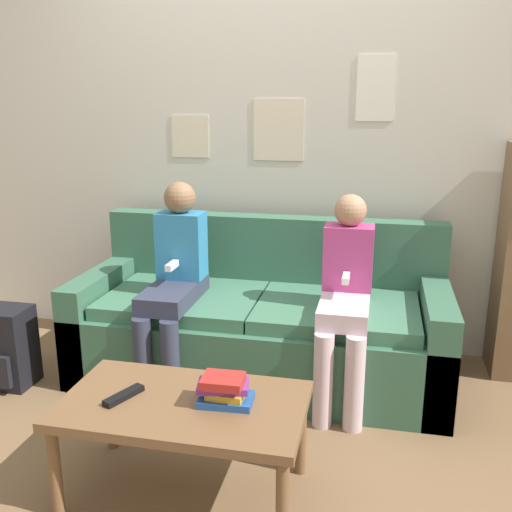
% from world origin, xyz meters
% --- Properties ---
extents(ground_plane, '(10.00, 10.00, 0.00)m').
position_xyz_m(ground_plane, '(0.00, 0.00, 0.00)').
color(ground_plane, brown).
extents(wall_back, '(8.00, 0.07, 2.60)m').
position_xyz_m(wall_back, '(0.00, 1.02, 1.30)').
color(wall_back, beige).
rests_on(wall_back, ground_plane).
extents(couch, '(1.94, 0.81, 0.82)m').
position_xyz_m(couch, '(0.00, 0.53, 0.27)').
color(couch, '#38664C').
rests_on(couch, ground_plane).
extents(coffee_table, '(0.90, 0.51, 0.39)m').
position_xyz_m(coffee_table, '(-0.07, -0.53, 0.34)').
color(coffee_table, brown).
rests_on(coffee_table, ground_plane).
extents(person_left, '(0.24, 0.56, 1.05)m').
position_xyz_m(person_left, '(-0.42, 0.33, 0.58)').
color(person_left, '#33384C').
rests_on(person_left, ground_plane).
extents(person_right, '(0.24, 0.56, 1.02)m').
position_xyz_m(person_right, '(0.45, 0.32, 0.57)').
color(person_right, silver).
rests_on(person_right, ground_plane).
extents(tv_remote, '(0.10, 0.17, 0.02)m').
position_xyz_m(tv_remote, '(-0.29, -0.55, 0.40)').
color(tv_remote, black).
rests_on(tv_remote, coffee_table).
extents(book_stack, '(0.21, 0.15, 0.11)m').
position_xyz_m(book_stack, '(0.08, -0.51, 0.44)').
color(book_stack, '#23519E').
rests_on(book_stack, coffee_table).
extents(backpack, '(0.26, 0.23, 0.42)m').
position_xyz_m(backpack, '(-1.27, 0.10, 0.21)').
color(backpack, black).
rests_on(backpack, ground_plane).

